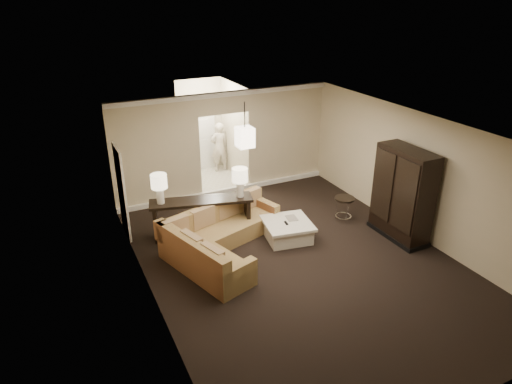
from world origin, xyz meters
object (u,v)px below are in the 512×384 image
person (219,144)px  sectional_sofa (219,238)px  coffee_table (287,230)px  drink_table (344,204)px  console_table (202,214)px  armoire (402,196)px

person → sectional_sofa: bearing=70.1°
coffee_table → person: 4.65m
sectional_sofa → drink_table: (3.28, 0.08, 0.09)m
sectional_sofa → drink_table: 3.28m
person → console_table: bearing=64.6°
sectional_sofa → console_table: 0.91m
console_table → person: bearing=76.9°
coffee_table → drink_table: drink_table is taller
console_table → person: (1.85, 3.60, 0.32)m
armoire → person: (-2.14, 5.60, -0.16)m
coffee_table → armoire: armoire is taller
coffee_table → drink_table: bearing=6.5°
armoire → drink_table: size_ratio=3.49×
coffee_table → armoire: 2.65m
armoire → person: bearing=110.9°
console_table → drink_table: bearing=0.5°
person → coffee_table: bearing=89.5°
armoire → drink_table: (-0.65, 1.19, -0.57)m
sectional_sofa → coffee_table: sectional_sofa is taller
coffee_table → drink_table: (1.68, 0.19, 0.22)m
sectional_sofa → coffee_table: size_ratio=2.49×
sectional_sofa → coffee_table: (1.60, -0.11, -0.12)m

